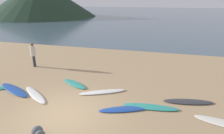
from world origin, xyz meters
TOP-DOWN VIEW (x-y plane):
  - ground_plane at (0.00, 10.00)m, footprint 120.00×120.00m
  - ocean_water at (0.00, 61.70)m, footprint 140.00×100.00m
  - surfboard_1 at (-3.79, 1.40)m, footprint 2.69×1.61m
  - surfboard_2 at (-2.33, 1.22)m, footprint 2.30×1.78m
  - surfboard_3 at (-0.91, 3.00)m, footprint 2.01×1.41m
  - surfboard_4 at (1.01, 2.44)m, footprint 2.47×1.56m
  - surfboard_5 at (2.55, 1.10)m, footprint 2.48×1.45m
  - surfboard_6 at (3.64, 1.57)m, footprint 2.58×0.71m
  - surfboard_7 at (5.37, 2.55)m, footprint 2.45×0.99m
  - person_0 at (-5.20, 5.17)m, footprint 0.36×0.36m
  - beach_rock_near at (-0.22, -1.52)m, footprint 0.42×0.42m

SIDE VIEW (x-z plane):
  - ground_plane at x=0.00m, z-range -0.20..0.00m
  - ocean_water at x=0.00m, z-range 0.00..0.00m
  - surfboard_5 at x=2.55m, z-range 0.00..0.08m
  - surfboard_4 at x=1.01m, z-range 0.00..0.08m
  - surfboard_2 at x=-2.33m, z-range 0.00..0.08m
  - surfboard_7 at x=5.37m, z-range 0.00..0.08m
  - surfboard_6 at x=3.64m, z-range 0.00..0.09m
  - surfboard_3 at x=-0.91m, z-range 0.00..0.09m
  - surfboard_1 at x=-3.79m, z-range 0.00..0.10m
  - beach_rock_near at x=-0.22m, z-range 0.00..0.42m
  - person_0 at x=-5.20m, z-range 0.16..1.97m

